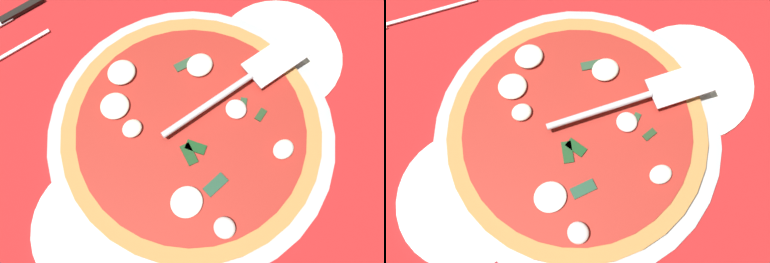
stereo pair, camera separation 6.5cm
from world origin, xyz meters
TOP-DOWN VIEW (x-y plane):
  - ground_plane at (0.00, 0.00)cm, footprint 106.27×106.27cm
  - checker_pattern at (0.00, 0.00)cm, footprint 106.27×106.27cm
  - pizza_pan at (-2.52, -0.18)cm, footprint 44.33×44.33cm
  - dinner_plate_left at (-21.49, -1.41)cm, footprint 20.78×20.78cm
  - dinner_plate_right at (17.85, -0.05)cm, footprint 20.86×20.86cm
  - pizza at (-2.56, -0.06)cm, footprint 39.53×39.53cm
  - pizza_server at (7.67, -0.31)cm, footprint 26.45×6.66cm
  - place_setting_far at (-14.18, 34.66)cm, footprint 22.01×16.24cm

SIDE VIEW (x-z plane):
  - ground_plane at x=0.00cm, z-range -0.80..0.00cm
  - checker_pattern at x=0.00cm, z-range 0.00..0.10cm
  - place_setting_far at x=-14.18cm, z-range -0.25..1.15cm
  - dinner_plate_left at x=-21.49cm, z-range 0.10..1.10cm
  - dinner_plate_right at x=17.85cm, z-range 0.10..1.10cm
  - pizza_pan at x=-2.52cm, z-range 0.10..1.39cm
  - pizza at x=-2.56cm, z-range 0.76..3.78cm
  - pizza_server at x=7.67cm, z-range 4.25..5.25cm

